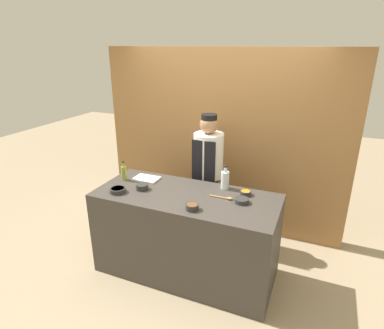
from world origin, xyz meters
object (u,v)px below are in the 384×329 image
sauce_bowl_green (118,190)px  bottle_clear (225,180)px  chef_center (208,175)px  wooden_spoon (224,198)px  sauce_bowl_red (242,200)px  sauce_bowl_brown (192,207)px  sauce_bowl_orange (246,193)px  bottle_oil (124,173)px  cutting_board (147,179)px  sauce_bowl_white (142,187)px

sauce_bowl_green → bottle_clear: bottle_clear is taller
chef_center → bottle_clear: bearing=-49.9°
bottle_clear → wooden_spoon: bottle_clear is taller
sauce_bowl_green → sauce_bowl_red: (1.27, 0.27, -0.00)m
sauce_bowl_brown → sauce_bowl_orange: sauce_bowl_brown is taller
sauce_bowl_red → sauce_bowl_orange: (-0.01, 0.19, 0.00)m
sauce_bowl_brown → sauce_bowl_red: (0.40, 0.32, -0.01)m
sauce_bowl_red → bottle_clear: bottle_clear is taller
sauce_bowl_brown → bottle_oil: bearing=160.3°
bottle_clear → sauce_bowl_green: bearing=-152.3°
sauce_bowl_green → bottle_oil: (-0.13, 0.31, 0.06)m
bottle_oil → cutting_board: bearing=24.7°
sauce_bowl_brown → sauce_bowl_green: sauce_bowl_brown is taller
sauce_bowl_orange → chef_center: 0.76m
sauce_bowl_red → sauce_bowl_orange: 0.19m
sauce_bowl_white → bottle_oil: 0.36m
chef_center → wooden_spoon: bearing=-57.7°
sauce_bowl_white → wooden_spoon: 0.89m
sauce_bowl_red → cutting_board: bearing=173.0°
sauce_bowl_brown → cutting_board: 0.90m
sauce_bowl_green → sauce_bowl_white: 0.26m
sauce_bowl_orange → cutting_board: 1.16m
bottle_clear → chef_center: chef_center is taller
bottle_clear → wooden_spoon: 0.27m
bottle_oil → wooden_spoon: bearing=-1.0°
bottle_clear → bottle_oil: 1.16m
sauce_bowl_green → sauce_bowl_orange: 1.34m
chef_center → sauce_bowl_orange: bearing=-39.0°
sauce_bowl_white → cutting_board: 0.27m
sauce_bowl_white → bottle_clear: (0.82, 0.37, 0.07)m
sauce_bowl_brown → chef_center: size_ratio=0.07×
sauce_bowl_green → bottle_clear: size_ratio=0.63×
sauce_bowl_brown → sauce_bowl_green: bearing=176.9°
sauce_bowl_brown → sauce_bowl_orange: (0.39, 0.51, -0.01)m
sauce_bowl_orange → cutting_board: bearing=-177.9°
sauce_bowl_orange → bottle_clear: (-0.25, 0.07, 0.08)m
sauce_bowl_orange → wooden_spoon: sauce_bowl_orange is taller
sauce_bowl_brown → cutting_board: sauce_bowl_brown is taller
sauce_bowl_green → sauce_bowl_red: 1.30m
sauce_bowl_green → sauce_bowl_brown: bearing=-3.1°
bottle_oil → chef_center: 1.03m
sauce_bowl_red → wooden_spoon: size_ratio=0.59×
sauce_bowl_brown → wooden_spoon: sauce_bowl_brown is taller
sauce_bowl_red → sauce_bowl_brown: bearing=-141.0°
wooden_spoon → sauce_bowl_orange: bearing=43.2°
sauce_bowl_red → wooden_spoon: sauce_bowl_red is taller
sauce_bowl_red → chef_center: (-0.59, 0.66, -0.08)m
sauce_bowl_brown → sauce_bowl_red: bearing=39.0°
sauce_bowl_white → sauce_bowl_brown: bearing=-17.4°
sauce_bowl_brown → sauce_bowl_orange: 0.64m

